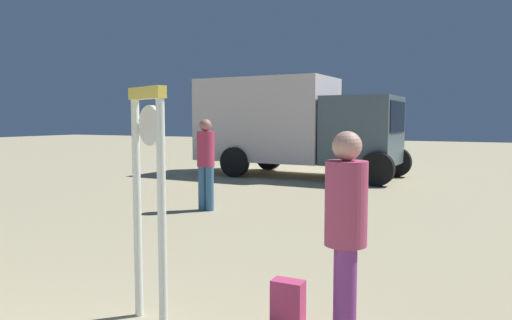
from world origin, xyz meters
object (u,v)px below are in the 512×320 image
at_px(person_near_clock, 346,229).
at_px(box_truck_near, 290,123).
at_px(person_distant, 206,160).
at_px(standing_clock, 149,181).
at_px(backpack, 288,303).

relative_size(person_near_clock, box_truck_near, 0.26).
relative_size(person_near_clock, person_distant, 0.95).
bearing_deg(box_truck_near, standing_clock, -74.34).
bearing_deg(person_near_clock, box_truck_near, 113.89).
bearing_deg(standing_clock, box_truck_near, 105.66).
bearing_deg(standing_clock, person_distant, 116.50).
height_order(person_near_clock, person_distant, person_distant).
relative_size(standing_clock, person_near_clock, 1.21).
bearing_deg(person_near_clock, standing_clock, -170.73).
height_order(standing_clock, backpack, standing_clock).
relative_size(standing_clock, box_truck_near, 0.31).
bearing_deg(standing_clock, person_near_clock, 9.27).
bearing_deg(standing_clock, backpack, 23.10).
bearing_deg(backpack, standing_clock, -156.90).
height_order(backpack, box_truck_near, box_truck_near).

